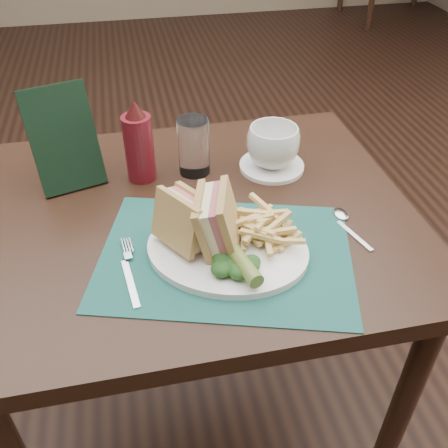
% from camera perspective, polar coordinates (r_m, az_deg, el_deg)
% --- Properties ---
extents(floor, '(7.00, 7.00, 0.00)m').
position_cam_1_polar(floor, '(1.91, -4.93, -7.68)').
color(floor, black).
rests_on(floor, ground).
extents(wall_back, '(6.00, 0.00, 6.00)m').
position_cam_1_polar(wall_back, '(5.01, -10.86, 21.97)').
color(wall_back, gray).
rests_on(wall_back, ground).
extents(table_main, '(0.90, 0.75, 0.75)m').
position_cam_1_polar(table_main, '(1.30, -2.73, -11.82)').
color(table_main, black).
rests_on(table_main, ground).
extents(placemat, '(0.54, 0.45, 0.00)m').
position_cam_1_polar(placemat, '(0.93, 0.19, -3.56)').
color(placemat, '#184F47').
rests_on(placemat, table_main).
extents(plate, '(0.37, 0.34, 0.01)m').
position_cam_1_polar(plate, '(0.92, 0.38, -2.96)').
color(plate, white).
rests_on(plate, placemat).
extents(sandwich_half_a, '(0.12, 0.13, 0.11)m').
position_cam_1_polar(sandwich_half_a, '(0.89, -5.57, -0.08)').
color(sandwich_half_a, tan).
rests_on(sandwich_half_a, plate).
extents(sandwich_half_b, '(0.11, 0.13, 0.12)m').
position_cam_1_polar(sandwich_half_b, '(0.89, -2.10, 0.59)').
color(sandwich_half_b, tan).
rests_on(sandwich_half_b, plate).
extents(kale_garnish, '(0.11, 0.08, 0.03)m').
position_cam_1_polar(kale_garnish, '(0.87, 1.82, -4.52)').
color(kale_garnish, '#183B15').
rests_on(kale_garnish, plate).
extents(pickle_spear, '(0.05, 0.12, 0.03)m').
position_cam_1_polar(pickle_spear, '(0.86, 1.90, -4.20)').
color(pickle_spear, '#596F2A').
rests_on(pickle_spear, plate).
extents(fries_pile, '(0.18, 0.20, 0.06)m').
position_cam_1_polar(fries_pile, '(0.93, 4.22, 0.15)').
color(fries_pile, '#DEBD6F').
rests_on(fries_pile, plate).
extents(fork, '(0.05, 0.17, 0.01)m').
position_cam_1_polar(fork, '(0.90, -10.78, -5.17)').
color(fork, silver).
rests_on(fork, placemat).
extents(spoon, '(0.08, 0.15, 0.01)m').
position_cam_1_polar(spoon, '(1.01, 14.15, -0.30)').
color(spoon, silver).
rests_on(spoon, table_main).
extents(saucer, '(0.19, 0.19, 0.01)m').
position_cam_1_polar(saucer, '(1.17, 5.46, 6.62)').
color(saucer, white).
rests_on(saucer, table_main).
extents(coffee_cup, '(0.17, 0.17, 0.09)m').
position_cam_1_polar(coffee_cup, '(1.15, 5.62, 8.83)').
color(coffee_cup, white).
rests_on(coffee_cup, saucer).
extents(drinking_glass, '(0.08, 0.08, 0.13)m').
position_cam_1_polar(drinking_glass, '(1.13, -3.48, 8.84)').
color(drinking_glass, white).
rests_on(drinking_glass, table_main).
extents(ketchup_bottle, '(0.08, 0.08, 0.19)m').
position_cam_1_polar(ketchup_bottle, '(1.10, -9.76, 9.33)').
color(ketchup_bottle, '#560E16').
rests_on(ketchup_bottle, table_main).
extents(check_presenter, '(0.15, 0.12, 0.22)m').
position_cam_1_polar(check_presenter, '(1.12, -17.84, 9.22)').
color(check_presenter, black).
rests_on(check_presenter, table_main).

